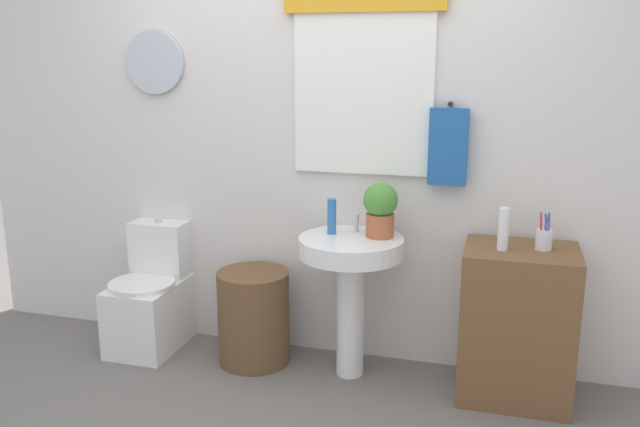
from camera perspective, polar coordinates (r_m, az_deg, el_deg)
back_wall at (r=3.72m, az=0.36°, el=7.26°), size 4.40×0.18×2.60m
toilet at (r=4.11m, az=-14.34°, el=-7.22°), size 0.38×0.51×0.75m
laundry_hamper at (r=3.81m, az=-5.74°, el=-8.87°), size 0.40×0.40×0.53m
pedestal_sink at (r=3.53m, az=2.68°, el=-4.88°), size 0.56×0.56×0.78m
faucet at (r=3.58m, az=3.17°, el=-0.82°), size 0.03×0.03×0.10m
wooden_cabinet at (r=3.52m, az=16.62°, el=-9.10°), size 0.55×0.44×0.79m
soap_bottle at (r=3.53m, az=1.02°, el=-0.24°), size 0.05×0.05×0.19m
potted_plant at (r=3.47m, az=5.22°, el=0.50°), size 0.18×0.18×0.29m
lotion_bottle at (r=3.32m, az=15.54°, el=-1.29°), size 0.05×0.05×0.21m
toothbrush_cup at (r=3.40m, az=18.75°, el=-2.08°), size 0.08×0.08×0.19m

